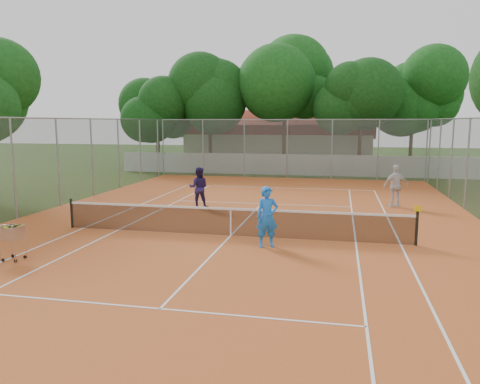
% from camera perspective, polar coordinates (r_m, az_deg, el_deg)
% --- Properties ---
extents(ground, '(120.00, 120.00, 0.00)m').
position_cam_1_polar(ground, '(15.89, -1.13, -5.43)').
color(ground, '#1C380F').
rests_on(ground, ground).
extents(court_pad, '(18.00, 34.00, 0.02)m').
position_cam_1_polar(court_pad, '(15.89, -1.13, -5.39)').
color(court_pad, '#BC5924').
rests_on(court_pad, ground).
extents(court_lines, '(10.98, 23.78, 0.01)m').
position_cam_1_polar(court_lines, '(15.88, -1.13, -5.35)').
color(court_lines, white).
rests_on(court_lines, court_pad).
extents(tennis_net, '(11.88, 0.10, 0.98)m').
position_cam_1_polar(tennis_net, '(15.77, -1.14, -3.63)').
color(tennis_net, black).
rests_on(tennis_net, court_pad).
extents(perimeter_fence, '(18.00, 34.00, 4.00)m').
position_cam_1_polar(perimeter_fence, '(15.53, -1.15, 1.75)').
color(perimeter_fence, slate).
rests_on(perimeter_fence, ground).
extents(boundary_wall, '(26.00, 0.30, 1.50)m').
position_cam_1_polar(boundary_wall, '(34.33, 6.11, 3.33)').
color(boundary_wall, silver).
rests_on(boundary_wall, ground).
extents(clubhouse, '(16.40, 9.00, 4.40)m').
position_cam_1_polar(clubhouse, '(44.39, 4.91, 6.39)').
color(clubhouse, beige).
rests_on(clubhouse, ground).
extents(tropical_trees, '(29.00, 19.00, 10.00)m').
position_cam_1_polar(tropical_trees, '(37.20, 6.71, 10.27)').
color(tropical_trees, black).
rests_on(tropical_trees, ground).
extents(player_near, '(0.80, 0.67, 1.87)m').
position_cam_1_polar(player_near, '(14.34, 3.33, -3.05)').
color(player_near, blue).
rests_on(player_near, court_pad).
extents(player_far_left, '(0.99, 0.83, 1.82)m').
position_cam_1_polar(player_far_left, '(20.99, -5.06, 0.55)').
color(player_far_left, '#241A4E').
rests_on(player_far_left, court_pad).
extents(player_far_right, '(1.21, 0.78, 1.92)m').
position_cam_1_polar(player_far_right, '(22.21, 18.46, 0.71)').
color(player_far_right, silver).
rests_on(player_far_right, court_pad).
extents(ball_hopper, '(0.52, 0.52, 1.07)m').
position_cam_1_polar(ball_hopper, '(14.44, -25.95, -5.47)').
color(ball_hopper, '#BABAC1').
rests_on(ball_hopper, court_pad).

